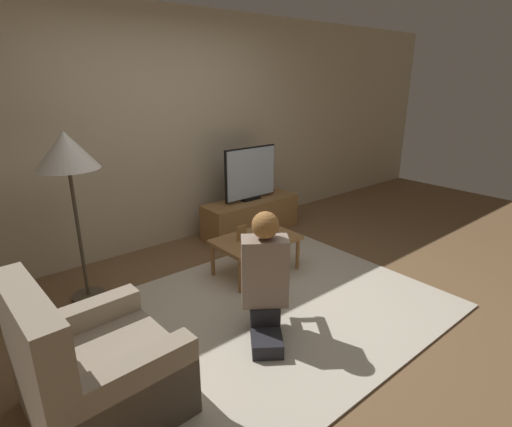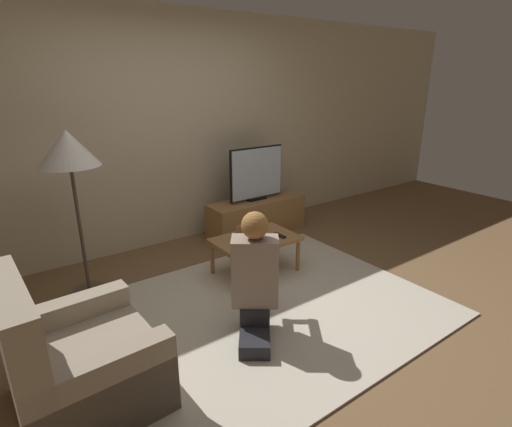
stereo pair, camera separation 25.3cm
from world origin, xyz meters
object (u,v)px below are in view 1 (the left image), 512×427
Objects in this scene: tv at (251,174)px; floor_lamp at (67,156)px; coffee_table at (256,242)px; person_kneeling at (265,275)px; armchair at (95,373)px.

tv is 0.51× the size of floor_lamp.
person_kneeling reaches higher than coffee_table.
person_kneeling is at bearing -126.00° from coffee_table.
floor_lamp reaches higher than armchair.
armchair is 1.27m from person_kneeling.
floor_lamp reaches higher than coffee_table.
person_kneeling is (0.87, -1.41, -0.77)m from floor_lamp.
person_kneeling is (-0.59, -0.81, 0.16)m from coffee_table.
tv is at bearing 53.54° from coffee_table.
armchair is at bearing -157.20° from coffee_table.
floor_lamp is at bearing 157.35° from coffee_table.
armchair is (-0.38, -1.38, -0.99)m from floor_lamp.
floor_lamp reaches higher than tv.
floor_lamp is (-2.11, -0.29, 0.51)m from tv.
floor_lamp is (-1.45, 0.61, 0.94)m from coffee_table.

